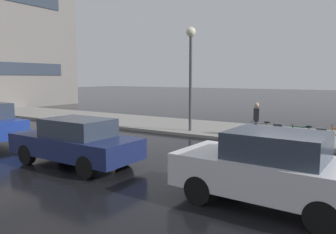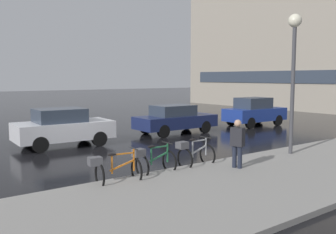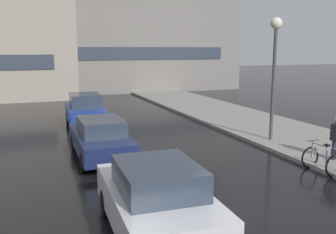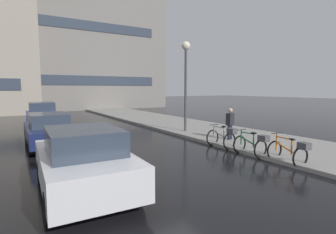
% 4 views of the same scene
% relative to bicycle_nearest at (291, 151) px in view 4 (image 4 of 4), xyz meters
% --- Properties ---
extents(ground_plane, '(140.00, 140.00, 0.00)m').
position_rel_bicycle_nearest_xyz_m(ground_plane, '(-3.86, 1.22, -0.48)').
color(ground_plane, black).
extents(sidewalk_kerb, '(4.80, 60.00, 0.14)m').
position_rel_bicycle_nearest_xyz_m(sidewalk_kerb, '(2.14, 11.22, -0.41)').
color(sidewalk_kerb, gray).
rests_on(sidewalk_kerb, ground).
extents(bicycle_nearest, '(0.83, 1.44, 1.00)m').
position_rel_bicycle_nearest_xyz_m(bicycle_nearest, '(0.00, 0.00, 0.00)').
color(bicycle_nearest, black).
rests_on(bicycle_nearest, ground).
extents(bicycle_second, '(0.73, 1.33, 0.96)m').
position_rel_bicycle_nearest_xyz_m(bicycle_second, '(-0.21, 1.41, 0.01)').
color(bicycle_second, black).
rests_on(bicycle_second, ground).
extents(bicycle_third, '(0.78, 1.35, 0.98)m').
position_rel_bicycle_nearest_xyz_m(bicycle_third, '(-0.21, 3.02, 0.02)').
color(bicycle_third, black).
rests_on(bicycle_third, ground).
extents(car_white, '(2.08, 4.09, 1.62)m').
position_rel_bicycle_nearest_xyz_m(car_white, '(-6.52, 1.13, 0.34)').
color(car_white, silver).
rests_on(car_white, ground).
extents(car_navy, '(1.81, 4.38, 1.50)m').
position_rel_bicycle_nearest_xyz_m(car_navy, '(-6.55, 7.20, 0.28)').
color(car_navy, navy).
rests_on(car_navy, ground).
extents(car_blue, '(1.89, 3.96, 1.71)m').
position_rel_bicycle_nearest_xyz_m(car_blue, '(-6.23, 13.06, 0.37)').
color(car_blue, navy).
rests_on(car_blue, ground).
extents(pedestrian, '(0.45, 0.34, 1.64)m').
position_rel_bicycle_nearest_xyz_m(pedestrian, '(0.96, 3.80, 0.45)').
color(pedestrian, '#1E2333').
rests_on(pedestrian, ground).
extents(streetlamp, '(0.48, 0.48, 5.17)m').
position_rel_bicycle_nearest_xyz_m(streetlamp, '(0.62, 7.01, 3.28)').
color(streetlamp, '#424247').
rests_on(streetlamp, ground).
extents(building_facade_main, '(23.98, 10.23, 19.60)m').
position_rel_bicycle_nearest_xyz_m(building_facade_main, '(-1.24, 31.25, 9.33)').
color(building_facade_main, gray).
rests_on(building_facade_main, ground).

